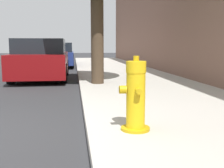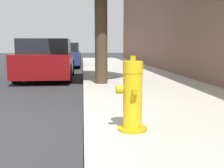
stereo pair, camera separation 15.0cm
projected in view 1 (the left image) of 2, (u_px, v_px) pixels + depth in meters
name	position (u px, v px, depth m)	size (l,w,h in m)	color
sidewalk_slab	(209.00, 126.00, 3.88)	(3.39, 40.00, 0.12)	#B7B2A8
fire_hydrant	(136.00, 97.00, 3.44)	(0.38, 0.38, 0.92)	#C39C11
parked_car_near	(41.00, 60.00, 9.63)	(1.77, 3.81, 1.38)	maroon
parked_car_mid	(58.00, 55.00, 15.27)	(1.71, 4.20, 1.30)	navy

